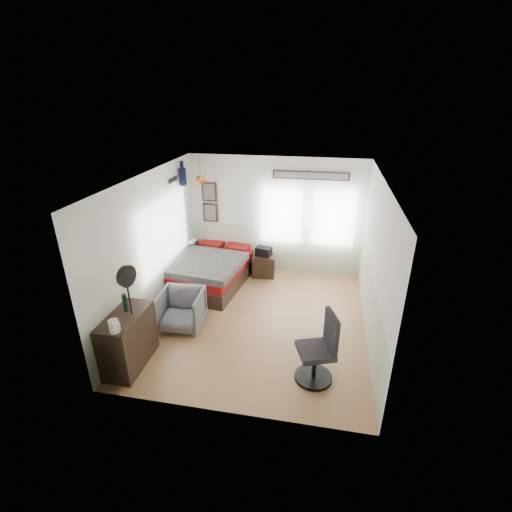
% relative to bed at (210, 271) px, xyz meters
% --- Properties ---
extents(ground_plane, '(4.00, 4.50, 0.01)m').
position_rel_bed_xyz_m(ground_plane, '(1.30, -1.24, -0.32)').
color(ground_plane, '#A27344').
extents(room_shell, '(4.02, 4.52, 2.71)m').
position_rel_bed_xyz_m(room_shell, '(1.22, -1.05, 1.29)').
color(room_shell, silver).
rests_on(room_shell, ground_plane).
extents(wall_decor, '(3.55, 1.32, 1.44)m').
position_rel_bed_xyz_m(wall_decor, '(0.20, 0.72, 1.78)').
color(wall_decor, '#422C1A').
rests_on(wall_decor, room_shell).
extents(bed, '(1.67, 2.19, 0.65)m').
position_rel_bed_xyz_m(bed, '(0.00, 0.00, 0.00)').
color(bed, '#342418').
rests_on(bed, ground_plane).
extents(dresser, '(0.48, 1.00, 0.90)m').
position_rel_bed_xyz_m(dresser, '(-0.44, -2.81, 0.13)').
color(dresser, '#342418').
rests_on(dresser, ground_plane).
extents(armchair, '(0.80, 0.82, 0.71)m').
position_rel_bed_xyz_m(armchair, '(-0.02, -1.68, 0.04)').
color(armchair, slate).
rests_on(armchair, ground_plane).
extents(nightstand, '(0.55, 0.46, 0.51)m').
position_rel_bed_xyz_m(nightstand, '(1.10, 0.63, -0.06)').
color(nightstand, '#342418').
rests_on(nightstand, ground_plane).
extents(task_chair, '(0.64, 0.64, 1.13)m').
position_rel_bed_xyz_m(task_chair, '(2.49, -2.59, 0.14)').
color(task_chair, black).
rests_on(task_chair, ground_plane).
extents(kettle, '(0.17, 0.14, 0.19)m').
position_rel_bed_xyz_m(kettle, '(-0.36, -3.21, 0.68)').
color(kettle, silver).
rests_on(kettle, dresser).
extents(bottle, '(0.07, 0.07, 0.29)m').
position_rel_bed_xyz_m(bottle, '(-0.47, -2.69, 0.73)').
color(bottle, black).
rests_on(bottle, dresser).
extents(stand_fan, '(0.16, 0.33, 0.81)m').
position_rel_bed_xyz_m(stand_fan, '(-0.34, -2.75, 1.22)').
color(stand_fan, black).
rests_on(stand_fan, dresser).
extents(black_bag, '(0.39, 0.30, 0.20)m').
position_rel_bed_xyz_m(black_bag, '(1.10, 0.63, 0.29)').
color(black_bag, black).
rests_on(black_bag, nightstand).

